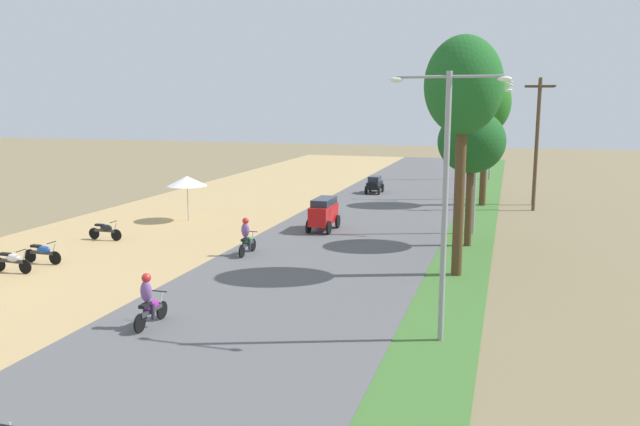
{
  "coord_description": "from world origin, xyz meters",
  "views": [
    {
      "loc": [
        7.43,
        -5.1,
        6.74
      ],
      "look_at": [
        -0.49,
        21.4,
        1.82
      ],
      "focal_mm": 35.75,
      "sensor_mm": 36.0,
      "label": 1
    }
  ],
  "objects_px": {
    "median_tree_second": "(472,143)",
    "streetlamp_far": "(486,132)",
    "streetlamp_mid": "(476,149)",
    "motorbike_ahead_third": "(149,301)",
    "motorbike_ahead_fifth": "(328,206)",
    "parked_motorbike_sixth": "(43,252)",
    "motorbike_ahead_fourth": "(247,237)",
    "parked_motorbike_seventh": "(105,230)",
    "parked_motorbike_fifth": "(12,260)",
    "car_hatchback_black": "(375,184)",
    "median_tree_third": "(486,104)",
    "streetlamp_farthest": "(492,123)",
    "car_van_red": "(324,212)",
    "utility_pole_near": "(537,140)",
    "streetlamp_near": "(445,189)",
    "median_tree_nearest": "(463,89)",
    "vendor_umbrella": "(187,181)",
    "utility_pole_far": "(537,142)"
  },
  "relations": [
    {
      "from": "median_tree_second",
      "to": "streetlamp_far",
      "type": "bearing_deg",
      "value": 89.71
    },
    {
      "from": "streetlamp_mid",
      "to": "motorbike_ahead_third",
      "type": "xyz_separation_m",
      "value": [
        -8.42,
        -16.63,
        -3.47
      ]
    },
    {
      "from": "streetlamp_far",
      "to": "motorbike_ahead_fifth",
      "type": "relative_size",
      "value": 4.37
    },
    {
      "from": "parked_motorbike_sixth",
      "to": "motorbike_ahead_fourth",
      "type": "relative_size",
      "value": 1.0
    },
    {
      "from": "parked_motorbike_sixth",
      "to": "parked_motorbike_seventh",
      "type": "bearing_deg",
      "value": 93.02
    },
    {
      "from": "parked_motorbike_fifth",
      "to": "car_hatchback_black",
      "type": "relative_size",
      "value": 0.9
    },
    {
      "from": "median_tree_third",
      "to": "streetlamp_farthest",
      "type": "relative_size",
      "value": 1.01
    },
    {
      "from": "streetlamp_farthest",
      "to": "car_hatchback_black",
      "type": "height_order",
      "value": "streetlamp_farthest"
    },
    {
      "from": "car_van_red",
      "to": "utility_pole_near",
      "type": "bearing_deg",
      "value": 48.79
    },
    {
      "from": "streetlamp_near",
      "to": "parked_motorbike_sixth",
      "type": "bearing_deg",
      "value": 166.81
    },
    {
      "from": "car_van_red",
      "to": "parked_motorbike_seventh",
      "type": "bearing_deg",
      "value": -151.43
    },
    {
      "from": "parked_motorbike_fifth",
      "to": "motorbike_ahead_third",
      "type": "xyz_separation_m",
      "value": [
        8.44,
        -3.82,
        0.3
      ]
    },
    {
      "from": "streetlamp_far",
      "to": "motorbike_ahead_third",
      "type": "relative_size",
      "value": 4.37
    },
    {
      "from": "streetlamp_farthest",
      "to": "car_hatchback_black",
      "type": "xyz_separation_m",
      "value": [
        -7.68,
        -10.89,
        -4.1
      ]
    },
    {
      "from": "parked_motorbike_fifth",
      "to": "median_tree_third",
      "type": "xyz_separation_m",
      "value": [
        16.91,
        22.04,
        5.93
      ]
    },
    {
      "from": "median_tree_nearest",
      "to": "car_van_red",
      "type": "distance_m",
      "value": 11.62
    },
    {
      "from": "median_tree_second",
      "to": "motorbike_ahead_fifth",
      "type": "height_order",
      "value": "median_tree_second"
    },
    {
      "from": "median_tree_third",
      "to": "motorbike_ahead_fourth",
      "type": "xyz_separation_m",
      "value": [
        -9.22,
        -16.76,
        -5.62
      ]
    },
    {
      "from": "streetlamp_mid",
      "to": "streetlamp_farthest",
      "type": "distance_m",
      "value": 23.32
    },
    {
      "from": "median_tree_second",
      "to": "car_van_red",
      "type": "relative_size",
      "value": 2.6
    },
    {
      "from": "vendor_umbrella",
      "to": "parked_motorbike_fifth",
      "type": "bearing_deg",
      "value": -96.6
    },
    {
      "from": "median_tree_third",
      "to": "streetlamp_farthest",
      "type": "bearing_deg",
      "value": 90.2
    },
    {
      "from": "streetlamp_farthest",
      "to": "car_hatchback_black",
      "type": "relative_size",
      "value": 4.18
    },
    {
      "from": "vendor_umbrella",
      "to": "car_van_red",
      "type": "relative_size",
      "value": 1.05
    },
    {
      "from": "parked_motorbike_fifth",
      "to": "median_tree_nearest",
      "type": "height_order",
      "value": "median_tree_nearest"
    },
    {
      "from": "parked_motorbike_fifth",
      "to": "motorbike_ahead_fifth",
      "type": "xyz_separation_m",
      "value": [
        8.31,
        15.88,
        0.02
      ]
    },
    {
      "from": "median_tree_second",
      "to": "streetlamp_near",
      "type": "relative_size",
      "value": 0.84
    },
    {
      "from": "streetlamp_far",
      "to": "utility_pole_near",
      "type": "distance_m",
      "value": 3.42
    },
    {
      "from": "utility_pole_far",
      "to": "car_hatchback_black",
      "type": "bearing_deg",
      "value": 159.69
    },
    {
      "from": "parked_motorbike_seventh",
      "to": "streetlamp_far",
      "type": "xyz_separation_m",
      "value": [
        16.93,
        18.45,
        4.04
      ]
    },
    {
      "from": "parked_motorbike_sixth",
      "to": "median_tree_second",
      "type": "height_order",
      "value": "median_tree_second"
    },
    {
      "from": "vendor_umbrella",
      "to": "streetlamp_farthest",
      "type": "distance_m",
      "value": 28.99
    },
    {
      "from": "parked_motorbike_sixth",
      "to": "utility_pole_near",
      "type": "distance_m",
      "value": 29.86
    },
    {
      "from": "parked_motorbike_sixth",
      "to": "median_tree_third",
      "type": "bearing_deg",
      "value": 50.81
    },
    {
      "from": "parked_motorbike_sixth",
      "to": "streetlamp_mid",
      "type": "bearing_deg",
      "value": 34.11
    },
    {
      "from": "streetlamp_mid",
      "to": "median_tree_third",
      "type": "bearing_deg",
      "value": 89.69
    },
    {
      "from": "motorbike_ahead_third",
      "to": "motorbike_ahead_fourth",
      "type": "bearing_deg",
      "value": 94.74
    },
    {
      "from": "utility_pole_near",
      "to": "motorbike_ahead_fifth",
      "type": "relative_size",
      "value": 4.48
    },
    {
      "from": "car_van_red",
      "to": "motorbike_ahead_third",
      "type": "bearing_deg",
      "value": -93.65
    },
    {
      "from": "streetlamp_mid",
      "to": "vendor_umbrella",
      "type": "bearing_deg",
      "value": -176.15
    },
    {
      "from": "streetlamp_near",
      "to": "car_hatchback_black",
      "type": "height_order",
      "value": "streetlamp_near"
    },
    {
      "from": "motorbike_ahead_fourth",
      "to": "car_van_red",
      "type": "bearing_deg",
      "value": 74.07
    },
    {
      "from": "motorbike_ahead_fifth",
      "to": "streetlamp_farthest",
      "type": "bearing_deg",
      "value": 67.11
    },
    {
      "from": "streetlamp_farthest",
      "to": "motorbike_ahead_fourth",
      "type": "relative_size",
      "value": 4.65
    },
    {
      "from": "utility_pole_near",
      "to": "motorbike_ahead_fourth",
      "type": "distance_m",
      "value": 22.27
    },
    {
      "from": "utility_pole_near",
      "to": "utility_pole_far",
      "type": "distance_m",
      "value": 2.25
    },
    {
      "from": "motorbike_ahead_fifth",
      "to": "parked_motorbike_seventh",
      "type": "bearing_deg",
      "value": -130.72
    },
    {
      "from": "parked_motorbike_sixth",
      "to": "streetlamp_near",
      "type": "height_order",
      "value": "streetlamp_near"
    },
    {
      "from": "median_tree_nearest",
      "to": "utility_pole_far",
      "type": "bearing_deg",
      "value": 78.73
    },
    {
      "from": "parked_motorbike_fifth",
      "to": "motorbike_ahead_third",
      "type": "relative_size",
      "value": 1.0
    }
  ]
}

